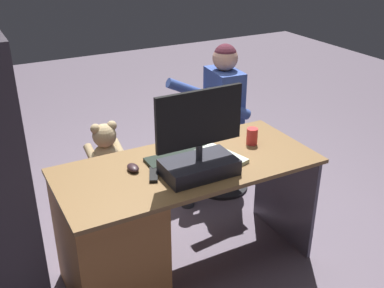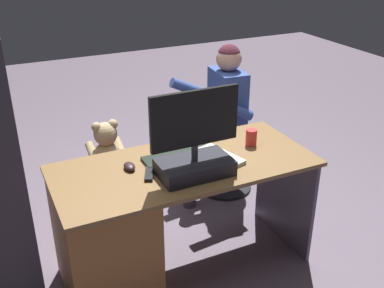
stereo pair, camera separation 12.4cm
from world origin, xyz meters
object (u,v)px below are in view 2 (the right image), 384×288
at_px(keyboard, 178,156).
at_px(visitor_chair, 225,159).
at_px(desk, 122,231).
at_px(office_chair_teddy, 111,194).
at_px(teddy_bear, 106,147).
at_px(monitor, 195,151).
at_px(computer_mouse, 129,166).
at_px(cup, 251,137).
at_px(person, 218,111).
at_px(tv_remote, 149,174).

distance_m(keyboard, visitor_chair, 1.07).
xyz_separation_m(desk, office_chair_teddy, (-0.12, -0.65, -0.15)).
bearing_deg(teddy_bear, monitor, 109.58).
distance_m(desk, monitor, 0.64).
distance_m(monitor, teddy_bear, 0.88).
height_order(teddy_bear, visitor_chair, teddy_bear).
distance_m(desk, computer_mouse, 0.38).
bearing_deg(office_chair_teddy, desk, 79.74).
bearing_deg(desk, keyboard, -167.97).
bearing_deg(cup, desk, 3.18).
distance_m(visitor_chair, person, 0.44).
height_order(keyboard, office_chair_teddy, keyboard).
height_order(cup, visitor_chair, cup).
xyz_separation_m(monitor, office_chair_teddy, (0.28, -0.78, -0.63)).
height_order(computer_mouse, person, person).
height_order(keyboard, person, person).
bearing_deg(monitor, teddy_bear, -70.42).
bearing_deg(tv_remote, monitor, -177.99).
relative_size(tv_remote, office_chair_teddy, 0.30).
relative_size(cup, person, 0.09).
bearing_deg(cup, visitor_chair, -108.00).
bearing_deg(computer_mouse, tv_remote, 124.22).
relative_size(cup, office_chair_teddy, 0.20).
distance_m(office_chair_teddy, teddy_bear, 0.36).
bearing_deg(teddy_bear, computer_mouse, 87.55).
bearing_deg(tv_remote, visitor_chair, -116.25).
distance_m(teddy_bear, visitor_chair, 1.03).
bearing_deg(teddy_bear, visitor_chair, -175.62).
height_order(office_chair_teddy, teddy_bear, teddy_bear).
height_order(computer_mouse, tv_remote, computer_mouse).
distance_m(keyboard, cup, 0.47).
relative_size(desk, computer_mouse, 15.52).
bearing_deg(person, cup, 78.46).
relative_size(monitor, office_chair_teddy, 0.97).
relative_size(desk, tv_remote, 9.93).
xyz_separation_m(keyboard, computer_mouse, (0.30, 0.01, 0.01)).
distance_m(keyboard, computer_mouse, 0.30).
bearing_deg(visitor_chair, desk, 34.09).
xyz_separation_m(keyboard, office_chair_teddy, (0.28, -0.57, -0.50)).
xyz_separation_m(monitor, teddy_bear, (0.28, -0.79, -0.26)).
relative_size(desk, office_chair_teddy, 2.95).
relative_size(keyboard, visitor_chair, 0.94).
height_order(computer_mouse, visitor_chair, computer_mouse).
height_order(keyboard, computer_mouse, computer_mouse).
height_order(tv_remote, person, person).
distance_m(cup, person, 0.70).
bearing_deg(visitor_chair, teddy_bear, 4.38).
bearing_deg(teddy_bear, cup, 140.58).
distance_m(monitor, person, 1.07).
xyz_separation_m(office_chair_teddy, visitor_chair, (-0.97, -0.09, 0.02)).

